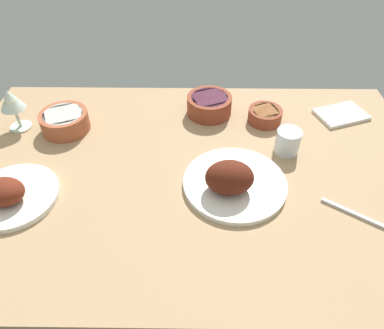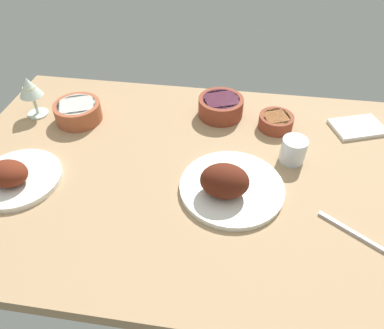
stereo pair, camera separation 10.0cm
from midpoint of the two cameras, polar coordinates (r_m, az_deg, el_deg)
dining_table at (r=103.07cm, az=-2.78°, el=-1.76°), size 140.00×90.00×4.00cm
plate_near_viewer at (r=105.60cm, az=-29.93°, el=-4.35°), size 23.61×23.61×8.02cm
plate_far_side at (r=94.09cm, az=3.52°, el=-2.79°), size 28.34×28.34×10.50cm
bowl_cream at (r=123.11cm, az=-22.14°, el=6.47°), size 15.27×15.27×6.20cm
bowl_soup at (r=119.91cm, az=9.39°, el=7.83°), size 11.16×11.16×4.52cm
bowl_onions at (r=121.70cm, az=0.43°, el=9.61°), size 15.20×15.20×6.47cm
wine_glass at (r=127.23cm, az=-29.32°, el=8.79°), size 7.60×7.60×14.00cm
water_tumbler at (r=107.76cm, az=12.68°, el=3.53°), size 7.39×7.39×7.54cm
folded_napkin at (r=130.32cm, az=21.00°, el=7.48°), size 19.07×15.93×1.20cm
fork_loose at (r=97.00cm, az=22.66°, el=-7.79°), size 16.18×11.44×0.80cm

